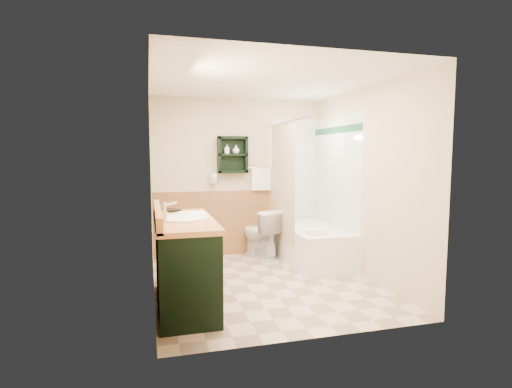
# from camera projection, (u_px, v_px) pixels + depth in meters

# --- Properties ---
(floor) EXTENTS (3.00, 3.00, 0.00)m
(floor) POSITION_uv_depth(u_px,v_px,m) (265.00, 283.00, 4.83)
(floor) COLOR beige
(floor) RESTS_ON ground
(back_wall) EXTENTS (2.60, 0.04, 2.40)m
(back_wall) POSITION_uv_depth(u_px,v_px,m) (237.00, 177.00, 6.17)
(back_wall) COLOR #F5E3C0
(back_wall) RESTS_ON ground
(left_wall) EXTENTS (0.04, 3.00, 2.40)m
(left_wall) POSITION_uv_depth(u_px,v_px,m) (150.00, 187.00, 4.37)
(left_wall) COLOR #F5E3C0
(left_wall) RESTS_ON ground
(right_wall) EXTENTS (0.04, 3.00, 2.40)m
(right_wall) POSITION_uv_depth(u_px,v_px,m) (365.00, 183.00, 5.05)
(right_wall) COLOR #F5E3C0
(right_wall) RESTS_ON ground
(ceiling) EXTENTS (2.60, 3.00, 0.04)m
(ceiling) POSITION_uv_depth(u_px,v_px,m) (265.00, 79.00, 4.59)
(ceiling) COLOR white
(ceiling) RESTS_ON back_wall
(wainscot_left) EXTENTS (2.98, 2.98, 1.00)m
(wainscot_left) POSITION_uv_depth(u_px,v_px,m) (155.00, 249.00, 4.44)
(wainscot_left) COLOR #A66943
(wainscot_left) RESTS_ON left_wall
(wainscot_back) EXTENTS (2.58, 2.58, 1.00)m
(wainscot_back) POSITION_uv_depth(u_px,v_px,m) (238.00, 222.00, 6.20)
(wainscot_back) COLOR #A66943
(wainscot_back) RESTS_ON back_wall
(mirror_frame) EXTENTS (1.30, 1.30, 1.00)m
(mirror_frame) POSITION_uv_depth(u_px,v_px,m) (155.00, 160.00, 3.82)
(mirror_frame) COLOR #925930
(mirror_frame) RESTS_ON left_wall
(mirror_glass) EXTENTS (1.20, 1.20, 0.90)m
(mirror_glass) POSITION_uv_depth(u_px,v_px,m) (155.00, 160.00, 3.82)
(mirror_glass) COLOR white
(mirror_glass) RESTS_ON left_wall
(tile_right) EXTENTS (1.50, 1.50, 2.10)m
(tile_right) POSITION_uv_depth(u_px,v_px,m) (335.00, 189.00, 5.78)
(tile_right) COLOR white
(tile_right) RESTS_ON right_wall
(tile_back) EXTENTS (0.95, 0.95, 2.10)m
(tile_back) POSITION_uv_depth(u_px,v_px,m) (300.00, 186.00, 6.41)
(tile_back) COLOR white
(tile_back) RESTS_ON back_wall
(tile_accent) EXTENTS (1.50, 1.50, 0.10)m
(tile_accent) POSITION_uv_depth(u_px,v_px,m) (336.00, 130.00, 5.69)
(tile_accent) COLOR #154C2A
(tile_accent) RESTS_ON right_wall
(wall_shelf) EXTENTS (0.45, 0.15, 0.55)m
(wall_shelf) POSITION_uv_depth(u_px,v_px,m) (233.00, 155.00, 6.00)
(wall_shelf) COLOR black
(wall_shelf) RESTS_ON back_wall
(hair_dryer) EXTENTS (0.10, 0.24, 0.18)m
(hair_dryer) POSITION_uv_depth(u_px,v_px,m) (213.00, 178.00, 5.98)
(hair_dryer) COLOR white
(hair_dryer) RESTS_ON back_wall
(towel_bar) EXTENTS (0.40, 0.06, 0.40)m
(towel_bar) POSITION_uv_depth(u_px,v_px,m) (260.00, 168.00, 6.18)
(towel_bar) COLOR white
(towel_bar) RESTS_ON back_wall
(curtain_rod) EXTENTS (0.03, 1.60, 0.03)m
(curtain_rod) POSITION_uv_depth(u_px,v_px,m) (287.00, 122.00, 5.49)
(curtain_rod) COLOR silver
(curtain_rod) RESTS_ON back_wall
(shower_curtain) EXTENTS (1.05, 1.05, 1.70)m
(shower_curtain) POSITION_uv_depth(u_px,v_px,m) (282.00, 183.00, 5.74)
(shower_curtain) COLOR beige
(shower_curtain) RESTS_ON curtain_rod
(vanity) EXTENTS (0.59, 1.43, 0.91)m
(vanity) POSITION_uv_depth(u_px,v_px,m) (185.00, 262.00, 4.09)
(vanity) COLOR black
(vanity) RESTS_ON ground
(bathtub) EXTENTS (0.77, 1.50, 0.52)m
(bathtub) POSITION_uv_depth(u_px,v_px,m) (312.00, 245.00, 5.74)
(bathtub) COLOR white
(bathtub) RESTS_ON ground
(toilet) EXTENTS (0.63, 0.84, 0.73)m
(toilet) POSITION_uv_depth(u_px,v_px,m) (261.00, 233.00, 6.03)
(toilet) COLOR white
(toilet) RESTS_ON ground
(counter_towel) EXTENTS (0.27, 0.21, 0.04)m
(counter_towel) POSITION_uv_depth(u_px,v_px,m) (192.00, 214.00, 4.21)
(counter_towel) COLOR white
(counter_towel) RESTS_ON vanity
(vanity_book) EXTENTS (0.15, 0.09, 0.22)m
(vanity_book) POSITION_uv_depth(u_px,v_px,m) (165.00, 202.00, 4.54)
(vanity_book) COLOR black
(vanity_book) RESTS_ON vanity
(tub_towel) EXTENTS (0.25, 0.21, 0.07)m
(tub_towel) POSITION_uv_depth(u_px,v_px,m) (314.00, 232.00, 5.20)
(tub_towel) COLOR white
(tub_towel) RESTS_ON bathtub
(soap_bottle_a) EXTENTS (0.09, 0.15, 0.07)m
(soap_bottle_a) POSITION_uv_depth(u_px,v_px,m) (227.00, 151.00, 5.97)
(soap_bottle_a) COLOR white
(soap_bottle_a) RESTS_ON wall_shelf
(soap_bottle_b) EXTENTS (0.13, 0.15, 0.10)m
(soap_bottle_b) POSITION_uv_depth(u_px,v_px,m) (236.00, 150.00, 6.00)
(soap_bottle_b) COLOR white
(soap_bottle_b) RESTS_ON wall_shelf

